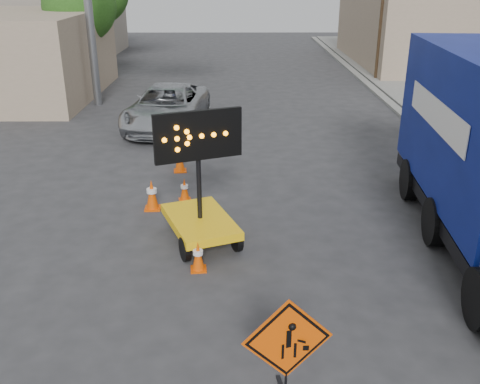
{
  "coord_description": "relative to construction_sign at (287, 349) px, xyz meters",
  "views": [
    {
      "loc": [
        0.0,
        -6.75,
        5.79
      ],
      "look_at": [
        0.06,
        3.46,
        1.56
      ],
      "focal_mm": 40.0,
      "sensor_mm": 36.0,
      "label": 1
    }
  ],
  "objects": [
    {
      "name": "pickup_truck",
      "position": [
        -3.46,
        14.83,
        -0.1
      ],
      "size": [
        3.3,
        6.09,
        1.62
      ],
      "primitive_type": "imported",
      "rotation": [
        0.0,
        0.0,
        -0.11
      ],
      "color": "#B5B8BD",
      "rests_on": "ground"
    },
    {
      "name": "cone_c",
      "position": [
        -2.12,
        7.36,
        -0.59
      ],
      "size": [
        0.38,
        0.38,
        0.64
      ],
      "rotation": [
        0.0,
        0.0,
        0.19
      ],
      "color": "#E74B04",
      "rests_on": "ground"
    },
    {
      "name": "cone_d",
      "position": [
        -2.48,
        9.66,
        -0.52
      ],
      "size": [
        0.43,
        0.43,
        0.77
      ],
      "rotation": [
        0.0,
        0.0,
        0.12
      ],
      "color": "#E74B04",
      "rests_on": "ground"
    },
    {
      "name": "curb_right",
      "position": [
        6.5,
        15.7,
        -0.85
      ],
      "size": [
        0.4,
        60.0,
        0.12
      ],
      "primitive_type": "cube",
      "color": "gray",
      "rests_on": "ground"
    },
    {
      "name": "cone_b",
      "position": [
        -2.92,
        6.79,
        -0.5
      ],
      "size": [
        0.43,
        0.43,
        0.81
      ],
      "rotation": [
        0.0,
        0.0,
        0.05
      ],
      "color": "#E74B04",
      "rests_on": "ground"
    },
    {
      "name": "cone_a",
      "position": [
        -1.51,
        3.67,
        -0.58
      ],
      "size": [
        0.36,
        0.36,
        0.65
      ],
      "rotation": [
        0.0,
        0.0,
        0.09
      ],
      "color": "#E74B04",
      "rests_on": "ground"
    },
    {
      "name": "arrow_board",
      "position": [
        -1.54,
        5.0,
        -0.22
      ],
      "size": [
        2.01,
        2.5,
        3.09
      ],
      "rotation": [
        0.0,
        0.0,
        0.38
      ],
      "color": "yellow",
      "rests_on": "ground"
    },
    {
      "name": "sidewalk_right",
      "position": [
        8.8,
        15.7,
        -0.83
      ],
      "size": [
        4.0,
        60.0,
        0.15
      ],
      "primitive_type": "cube",
      "color": "gray",
      "rests_on": "ground"
    },
    {
      "name": "construction_sign",
      "position": [
        0.0,
        0.0,
        0.0
      ],
      "size": [
        1.29,
        0.92,
        1.72
      ],
      "rotation": [
        0.0,
        0.0,
        0.16
      ],
      "color": "black",
      "rests_on": "ground"
    },
    {
      "name": "tree_left_near",
      "position": [
        -8.7,
        22.7,
        3.25
      ],
      "size": [
        3.71,
        3.71,
        6.03
      ],
      "color": "#43331D",
      "rests_on": "ground"
    },
    {
      "name": "cone_e",
      "position": [
        -2.88,
        10.66,
        -0.59
      ],
      "size": [
        0.33,
        0.33,
        0.64
      ],
      "rotation": [
        0.0,
        0.0,
        0.01
      ],
      "color": "#E74B04",
      "rests_on": "ground"
    },
    {
      "name": "ground",
      "position": [
        -0.7,
        0.7,
        -0.91
      ],
      "size": [
        100.0,
        100.0,
        0.0
      ],
      "primitive_type": "plane",
      "color": "#2D2D30",
      "rests_on": "ground"
    },
    {
      "name": "storefront_left_far",
      "position": [
        -15.7,
        34.7,
        1.29
      ],
      "size": [
        12.0,
        10.0,
        4.4
      ],
      "primitive_type": "cube",
      "color": "gray",
      "rests_on": "ground"
    },
    {
      "name": "building_right_far",
      "position": [
        12.3,
        30.7,
        1.39
      ],
      "size": [
        10.0,
        14.0,
        4.6
      ],
      "primitive_type": "cube",
      "color": "tan",
      "rests_on": "ground"
    }
  ]
}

